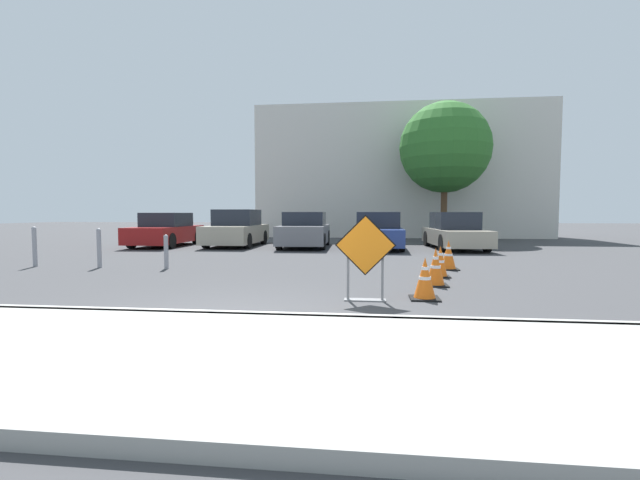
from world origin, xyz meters
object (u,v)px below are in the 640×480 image
bollard_third (35,246)px  parked_car_fourth (378,232)px  parked_car_second (237,230)px  parked_car_third (305,231)px  bollard_second (99,247)px  traffic_cone_nearest (425,279)px  traffic_cone_third (440,262)px  bollard_nearest (166,251)px  traffic_cone_fourth (448,255)px  road_closed_sign (365,254)px  traffic_cone_second (436,267)px  parked_car_nearest (166,231)px  parked_car_fifth (455,232)px

bollard_third → parked_car_fourth: bearing=37.4°
parked_car_second → parked_car_third: size_ratio=1.05×
parked_car_fourth → bollard_third: bearing=38.5°
parked_car_third → bollard_third: size_ratio=3.87×
bollard_second → bollard_third: (-1.83, 0.00, 0.02)m
traffic_cone_nearest → parked_car_third: size_ratio=0.17×
traffic_cone_third → bollard_second: bearing=175.5°
bollard_nearest → bollard_third: (-3.66, 0.00, 0.10)m
bollard_nearest → bollard_second: bearing=180.0°
traffic_cone_fourth → parked_car_fourth: size_ratio=0.16×
traffic_cone_third → traffic_cone_nearest: bearing=-104.6°
bollard_nearest → road_closed_sign: bearing=-34.4°
parked_car_second → parked_car_third: bearing=172.4°
traffic_cone_second → traffic_cone_fourth: (0.70, 2.50, -0.00)m
traffic_cone_second → parked_car_nearest: size_ratio=0.17×
parked_car_fourth → bollard_nearest: 8.94m
traffic_cone_second → traffic_cone_third: traffic_cone_second is taller
parked_car_nearest → bollard_third: (-0.11, -7.18, -0.10)m
road_closed_sign → traffic_cone_nearest: size_ratio=2.00×
bollard_third → road_closed_sign: bearing=-21.7°
parked_car_fourth → traffic_cone_second: bearing=97.1°
traffic_cone_third → parked_car_fourth: (-1.21, 7.70, 0.33)m
parked_car_third → parked_car_fourth: size_ratio=0.90×
parked_car_fourth → bollard_third: 11.56m
parked_car_fourth → bollard_nearest: parked_car_fourth is taller
traffic_cone_second → bollard_third: bollard_third is taller
road_closed_sign → bollard_nearest: 6.18m
traffic_cone_fourth → bollard_nearest: size_ratio=0.85×
bollard_nearest → bollard_second: bollard_second is taller
bollard_second → traffic_cone_fourth: bearing=4.1°
parked_car_fourth → bollard_third: (-9.19, -7.02, -0.11)m
parked_car_fourth → parked_car_fifth: (3.02, 0.11, -0.01)m
traffic_cone_third → bollard_third: bearing=176.3°
traffic_cone_second → parked_car_second: parked_car_second is taller
parked_car_nearest → traffic_cone_nearest: bearing=131.9°
bollard_nearest → parked_car_second: bearing=94.0°
parked_car_nearest → parked_car_third: size_ratio=1.03×
traffic_cone_nearest → traffic_cone_fourth: (1.08, 3.86, 0.02)m
parked_car_fifth → bollard_third: 14.13m
traffic_cone_fourth → parked_car_third: (-4.65, 6.54, 0.32)m
parked_car_fifth → bollard_third: parked_car_fifth is taller
traffic_cone_nearest → bollard_nearest: bollard_nearest is taller
parked_car_fifth → bollard_nearest: size_ratio=5.27×
traffic_cone_second → parked_car_fifth: bearing=76.8°
traffic_cone_second → bollard_third: 10.28m
parked_car_nearest → bollard_second: (1.72, -7.18, -0.12)m
parked_car_nearest → parked_car_fourth: 9.07m
traffic_cone_third → parked_car_nearest: size_ratio=0.16×
bollard_nearest → traffic_cone_third: bearing=-5.7°
parked_car_nearest → bollard_third: size_ratio=4.00×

